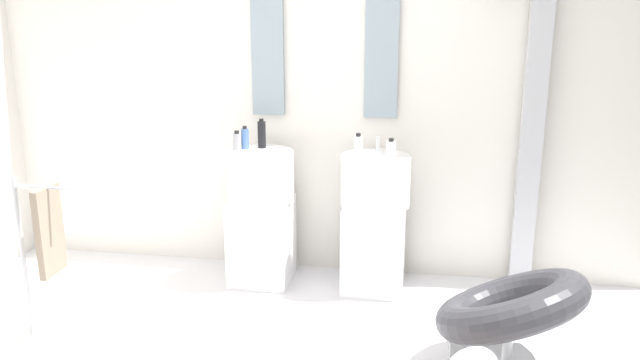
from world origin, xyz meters
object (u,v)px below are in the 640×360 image
soap_bottle_clear (358,144)px  towel_rack (45,234)px  soap_bottle_white (391,150)px  lounge_chair (510,314)px  pedestal_sink_right (374,220)px  soap_bottle_blue (245,138)px  soap_bottle_black (262,134)px  soap_bottle_grey (237,141)px  pedestal_sink_left (261,214)px  shower_column (530,129)px

soap_bottle_clear → towel_rack: bearing=-147.4°
soap_bottle_white → lounge_chair: bearing=-52.1°
pedestal_sink_right → lounge_chair: bearing=-51.2°
soap_bottle_blue → soap_bottle_white: bearing=-9.3°
soap_bottle_clear → soap_bottle_black: (-0.66, 0.05, 0.03)m
soap_bottle_grey → soap_bottle_clear: size_ratio=0.97×
pedestal_sink_right → soap_bottle_black: bearing=172.1°
pedestal_sink_left → lounge_chair: 1.82m
towel_rack → soap_bottle_grey: (0.81, 1.00, 0.34)m
shower_column → pedestal_sink_left: bearing=-172.8°
pedestal_sink_left → lounge_chair: size_ratio=0.94×
shower_column → soap_bottle_grey: bearing=-174.0°
pedestal_sink_left → soap_bottle_black: size_ratio=5.11×
pedestal_sink_left → pedestal_sink_right: 0.77m
soap_bottle_grey → soap_bottle_white: soap_bottle_white is taller
lounge_chair → soap_bottle_grey: soap_bottle_grey is taller
towel_rack → soap_bottle_white: size_ratio=6.88×
towel_rack → soap_bottle_black: bearing=48.6°
towel_rack → soap_bottle_clear: 1.95m
shower_column → pedestal_sink_right: bearing=-167.1°
soap_bottle_clear → soap_bottle_white: size_ratio=0.96×
soap_bottle_grey → soap_bottle_clear: 0.80m
pedestal_sink_left → soap_bottle_white: 1.00m
shower_column → towel_rack: shower_column is taller
pedestal_sink_right → soap_bottle_grey: soap_bottle_grey is taller
pedestal_sink_left → soap_bottle_clear: soap_bottle_clear is taller
shower_column → soap_bottle_black: (-1.74, -0.11, -0.07)m
pedestal_sink_right → soap_bottle_blue: bearing=175.8°
pedestal_sink_left → lounge_chair: pedestal_sink_left is taller
soap_bottle_white → soap_bottle_black: 0.90m
soap_bottle_white → soap_bottle_black: bearing=166.9°
pedestal_sink_right → lounge_chair: size_ratio=0.94×
towel_rack → soap_bottle_white: soap_bottle_white is taller
lounge_chair → soap_bottle_black: 1.99m
shower_column → soap_bottle_blue: (-1.85, -0.16, -0.10)m
pedestal_sink_right → towel_rack: size_ratio=1.07×
soap_bottle_blue → soap_bottle_white: size_ratio=1.11×
towel_rack → soap_bottle_black: (0.96, 1.09, 0.38)m
pedestal_sink_left → soap_bottle_clear: bearing=4.8°
towel_rack → lounge_chair: bearing=0.4°
towel_rack → soap_bottle_black: soap_bottle_black is taller
pedestal_sink_right → soap_bottle_blue: (-0.88, 0.06, 0.50)m
towel_rack → soap_bottle_white: 2.07m
soap_bottle_black → pedestal_sink_left: bearing=-84.2°
towel_rack → soap_bottle_blue: bearing=50.7°
lounge_chair → soap_bottle_black: bearing=145.5°
lounge_chair → soap_bottle_clear: (-0.89, 1.01, 0.62)m
pedestal_sink_left → soap_bottle_white: bearing=-6.3°
soap_bottle_clear → soap_bottle_blue: (-0.76, 0.01, 0.01)m
pedestal_sink_left → soap_bottle_grey: bearing=172.7°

